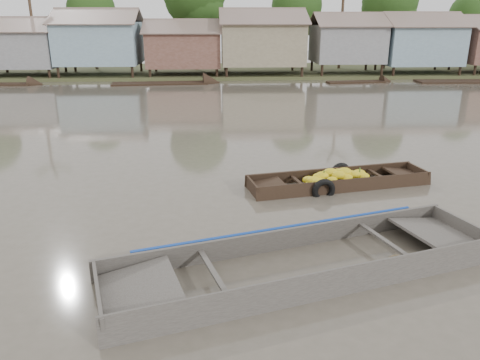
{
  "coord_description": "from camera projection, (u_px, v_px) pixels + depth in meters",
  "views": [
    {
      "loc": [
        -1.34,
        -9.83,
        4.65
      ],
      "look_at": [
        -0.76,
        1.2,
        0.8
      ],
      "focal_mm": 35.0,
      "sensor_mm": 36.0,
      "label": 1
    }
  ],
  "objects": [
    {
      "name": "viewer_boat",
      "position": [
        305.0,
        267.0,
        9.07
      ],
      "size": [
        8.11,
        4.27,
        0.63
      ],
      "rotation": [
        0.0,
        0.0,
        0.3
      ],
      "color": "#3C3733",
      "rests_on": "ground"
    },
    {
      "name": "banana_boat",
      "position": [
        336.0,
        181.0,
        13.6
      ],
      "size": [
        5.5,
        2.33,
        0.74
      ],
      "rotation": [
        0.0,
        0.0,
        0.2
      ],
      "color": "black",
      "rests_on": "ground"
    },
    {
      "name": "riverbank",
      "position": [
        265.0,
        37.0,
        40.06
      ],
      "size": [
        120.0,
        12.47,
        10.22
      ],
      "color": "#384723",
      "rests_on": "ground"
    },
    {
      "name": "ground",
      "position": [
        275.0,
        229.0,
        10.87
      ],
      "size": [
        120.0,
        120.0,
        0.0
      ],
      "primitive_type": "plane",
      "color": "#534D40",
      "rests_on": "ground"
    },
    {
      "name": "distant_boats",
      "position": [
        335.0,
        87.0,
        33.26
      ],
      "size": [
        45.62,
        14.63,
        0.35
      ],
      "color": "black",
      "rests_on": "ground"
    }
  ]
}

